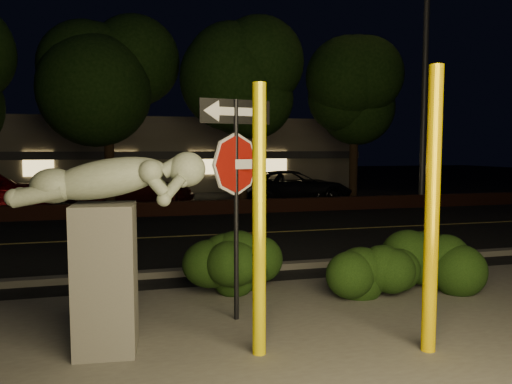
# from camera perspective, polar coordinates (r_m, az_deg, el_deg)

# --- Properties ---
(ground) EXTENTS (90.00, 90.00, 0.00)m
(ground) POSITION_cam_1_polar(r_m,az_deg,el_deg) (16.50, -7.80, -3.23)
(ground) COLOR black
(ground) RESTS_ON ground
(patio) EXTENTS (14.00, 6.00, 0.02)m
(patio) POSITION_cam_1_polar(r_m,az_deg,el_deg) (6.05, 5.94, -17.73)
(patio) COLOR #4C4944
(patio) RESTS_ON ground
(road) EXTENTS (80.00, 8.00, 0.01)m
(road) POSITION_cam_1_polar(r_m,az_deg,el_deg) (13.56, -6.22, -4.98)
(road) COLOR black
(road) RESTS_ON ground
(lane_marking) EXTENTS (80.00, 0.12, 0.00)m
(lane_marking) POSITION_cam_1_polar(r_m,az_deg,el_deg) (13.56, -6.22, -4.92)
(lane_marking) COLOR tan
(lane_marking) RESTS_ON road
(curb) EXTENTS (80.00, 0.25, 0.12)m
(curb) POSITION_cam_1_polar(r_m,az_deg,el_deg) (9.60, -2.46, -8.78)
(curb) COLOR #4C4944
(curb) RESTS_ON ground
(brick_wall) EXTENTS (40.00, 0.35, 0.50)m
(brick_wall) POSITION_cam_1_polar(r_m,az_deg,el_deg) (17.75, -8.33, -1.85)
(brick_wall) COLOR #401D14
(brick_wall) RESTS_ON ground
(parking_lot) EXTENTS (40.00, 12.00, 0.01)m
(parking_lot) POSITION_cam_1_polar(r_m,az_deg,el_deg) (23.41, -9.93, -0.83)
(parking_lot) COLOR black
(parking_lot) RESTS_ON ground
(building) EXTENTS (22.00, 10.20, 4.00)m
(building) POSITION_cam_1_polar(r_m,az_deg,el_deg) (31.26, -11.27, 4.25)
(building) COLOR #665F51
(building) RESTS_ON ground
(tree_far_b) EXTENTS (5.20, 5.20, 8.41)m
(tree_far_b) POSITION_cam_1_polar(r_m,az_deg,el_deg) (19.77, -16.71, 15.59)
(tree_far_b) COLOR black
(tree_far_b) RESTS_ON ground
(tree_far_c) EXTENTS (4.80, 4.80, 7.84)m
(tree_far_c) POSITION_cam_1_polar(r_m,az_deg,el_deg) (19.81, -1.61, 14.62)
(tree_far_c) COLOR black
(tree_far_c) RESTS_ON ground
(tree_far_d) EXTENTS (4.40, 4.40, 7.42)m
(tree_far_d) POSITION_cam_1_polar(r_m,az_deg,el_deg) (21.92, 11.24, 12.95)
(tree_far_d) COLOR black
(tree_far_d) RESTS_ON ground
(yellow_pole_left) EXTENTS (0.15, 0.15, 3.06)m
(yellow_pole_left) POSITION_cam_1_polar(r_m,az_deg,el_deg) (5.54, 0.36, -3.45)
(yellow_pole_left) COLOR yellow
(yellow_pole_left) RESTS_ON ground
(yellow_pole_right) EXTENTS (0.16, 0.16, 3.27)m
(yellow_pole_right) POSITION_cam_1_polar(r_m,az_deg,el_deg) (5.96, 19.48, -2.14)
(yellow_pole_right) COLOR #FFCC00
(yellow_pole_right) RESTS_ON ground
(signpost) EXTENTS (1.00, 0.25, 2.99)m
(signpost) POSITION_cam_1_polar(r_m,az_deg,el_deg) (6.64, -2.31, 3.11)
(signpost) COLOR black
(signpost) RESTS_ON ground
(sculpture) EXTENTS (2.16, 0.76, 2.31)m
(sculpture) POSITION_cam_1_polar(r_m,az_deg,el_deg) (5.89, -16.55, -4.20)
(sculpture) COLOR #4C4944
(sculpture) RESTS_ON ground
(hedge_center) EXTENTS (2.21, 1.35, 1.07)m
(hedge_center) POSITION_cam_1_polar(r_m,az_deg,el_deg) (8.06, -2.62, -7.96)
(hedge_center) COLOR black
(hedge_center) RESTS_ON ground
(hedge_right) EXTENTS (1.66, 1.20, 0.98)m
(hedge_right) POSITION_cam_1_polar(r_m,az_deg,el_deg) (8.24, 13.22, -8.15)
(hedge_right) COLOR black
(hedge_right) RESTS_ON ground
(hedge_far_right) EXTENTS (1.54, 1.04, 1.02)m
(hedge_far_right) POSITION_cam_1_polar(r_m,az_deg,el_deg) (8.88, 20.30, -7.24)
(hedge_far_right) COLOR black
(hedge_far_right) RESTS_ON ground
(streetlight) EXTENTS (1.69, 0.49, 11.22)m
(streetlight) POSITION_cam_1_polar(r_m,az_deg,el_deg) (21.42, 18.30, 16.40)
(streetlight) COLOR #48484D
(streetlight) RESTS_ON ground
(parked_car_darkred) EXTENTS (5.61, 3.36, 1.52)m
(parked_car_darkred) POSITION_cam_1_polar(r_m,az_deg,el_deg) (20.90, -14.24, 0.48)
(parked_car_darkred) COLOR #380D0B
(parked_car_darkred) RESTS_ON ground
(parked_car_dark) EXTENTS (5.15, 2.48, 1.41)m
(parked_car_dark) POSITION_cam_1_polar(r_m,az_deg,el_deg) (21.35, 4.19, 0.57)
(parked_car_dark) COLOR black
(parked_car_dark) RESTS_ON ground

